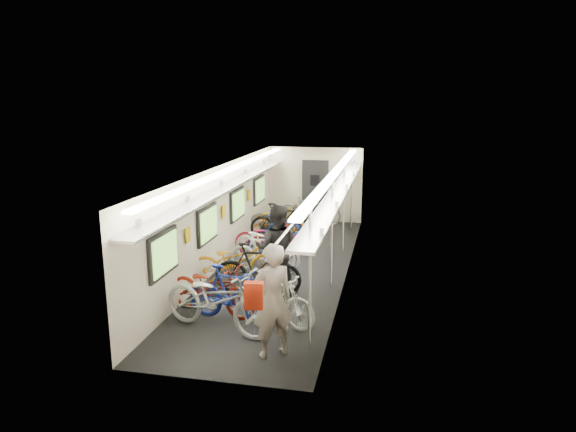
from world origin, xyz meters
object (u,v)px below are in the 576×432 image
at_px(bicycle_1, 232,294).
at_px(passenger_mid, 277,249).
at_px(backpack, 254,295).
at_px(bicycle_0, 217,300).
at_px(passenger_near, 272,301).

bearing_deg(bicycle_1, passenger_mid, -7.37).
relative_size(bicycle_1, backpack, 4.56).
relative_size(bicycle_0, passenger_near, 1.18).
bearing_deg(passenger_near, passenger_mid, -113.63).
bearing_deg(backpack, bicycle_1, 107.56).
relative_size(bicycle_0, backpack, 5.64).
distance_m(bicycle_0, backpack, 1.90).
height_order(bicycle_0, passenger_mid, passenger_mid).
distance_m(bicycle_0, passenger_near, 1.36).
distance_m(bicycle_1, backpack, 2.19).
xyz_separation_m(bicycle_1, passenger_near, (1.00, -1.09, 0.39)).
relative_size(bicycle_0, passenger_mid, 1.16).
bearing_deg(passenger_mid, bicycle_1, 71.13).
bearing_deg(passenger_mid, passenger_near, 99.45).
xyz_separation_m(bicycle_0, bicycle_1, (0.13, 0.42, -0.04)).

